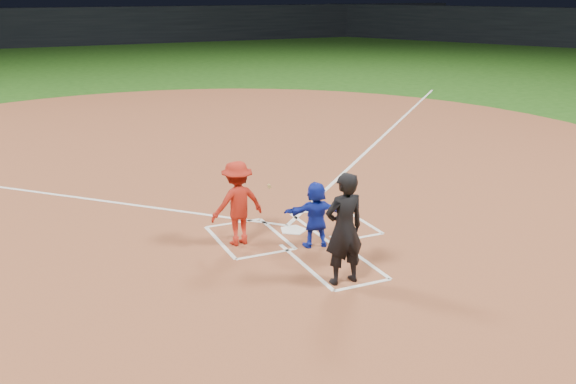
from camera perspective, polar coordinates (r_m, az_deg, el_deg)
name	(u,v)px	position (r m, az deg, el deg)	size (l,w,h in m)	color
ground	(293,231)	(13.25, 0.47, -3.48)	(120.00, 120.00, 0.00)	#1B4711
home_plate_dirt	(206,162)	(18.60, -7.29, 2.67)	(28.00, 28.00, 0.01)	brown
stadium_wall_far	(57,27)	(59.52, -19.84, 13.64)	(80.00, 1.20, 3.20)	black
home_plate	(293,230)	(13.24, 0.47, -3.40)	(0.60, 0.60, 0.02)	white
catcher	(316,214)	(12.25, 2.49, -2.00)	(1.20, 0.38, 1.29)	#162BB9
umpire	(344,229)	(10.66, 5.01, -3.27)	(0.71, 0.46, 1.94)	black
chalk_markings	(214,168)	(17.94, -6.62, 2.16)	(28.35, 17.32, 0.01)	white
batter_at_plate	(238,203)	(12.34, -4.51, -1.00)	(1.35, 0.92, 1.65)	#AC2013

